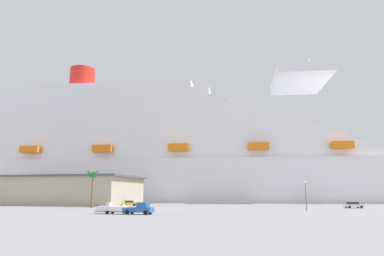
# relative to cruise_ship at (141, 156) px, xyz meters

# --- Properties ---
(ground_plane) EXTENTS (600.00, 600.00, 0.00)m
(ground_plane) POSITION_rel_cruise_ship_xyz_m (28.79, -36.04, -20.44)
(ground_plane) COLOR gray
(cruise_ship) EXTENTS (266.67, 40.73, 68.29)m
(cruise_ship) POSITION_rel_cruise_ship_xyz_m (0.00, 0.00, 0.00)
(cruise_ship) COLOR white
(cruise_ship) RESTS_ON ground_plane
(terminal_building) EXTENTS (57.65, 32.37, 9.52)m
(terminal_building) POSITION_rel_cruise_ship_xyz_m (-18.26, -39.49, -15.66)
(terminal_building) COLOR #B7A88C
(terminal_building) RESTS_ON ground_plane
(pickup_truck) EXTENTS (5.86, 3.02, 2.20)m
(pickup_truck) POSITION_rel_cruise_ship_xyz_m (26.56, -90.63, -19.40)
(pickup_truck) COLOR #2659A5
(pickup_truck) RESTS_ON ground_plane
(small_boat_on_trailer) EXTENTS (7.87, 3.00, 2.15)m
(small_boat_on_trailer) POSITION_rel_cruise_ship_xyz_m (21.41, -89.74, -19.48)
(small_boat_on_trailer) COLOR #595960
(small_boat_on_trailer) RESTS_ON ground_plane
(palm_tree) EXTENTS (3.38, 3.46, 10.02)m
(palm_tree) POSITION_rel_cruise_ship_xyz_m (5.30, -63.40, -12.50)
(palm_tree) COLOR brown
(palm_tree) RESTS_ON ground_plane
(street_lamp) EXTENTS (0.56, 0.56, 6.57)m
(street_lamp) POSITION_rel_cruise_ship_xyz_m (59.49, -72.55, -16.05)
(street_lamp) COLOR slate
(street_lamp) RESTS_ON ground_plane
(parked_car_white_van) EXTENTS (4.99, 2.77, 1.58)m
(parked_car_white_van) POSITION_rel_cruise_ship_xyz_m (74.03, -55.93, -19.61)
(parked_car_white_van) COLOR white
(parked_car_white_van) RESTS_ON ground_plane
(parked_car_yellow_taxi) EXTENTS (4.54, 2.61, 1.58)m
(parked_car_yellow_taxi) POSITION_rel_cruise_ship_xyz_m (10.54, -46.73, -19.61)
(parked_car_yellow_taxi) COLOR yellow
(parked_car_yellow_taxi) RESTS_ON ground_plane
(parked_car_silver_sedan) EXTENTS (4.65, 2.69, 1.58)m
(parked_car_silver_sedan) POSITION_rel_cruise_ship_xyz_m (-5.26, -50.82, -19.61)
(parked_car_silver_sedan) COLOR silver
(parked_car_silver_sedan) RESTS_ON ground_plane
(parked_car_blue_suv) EXTENTS (4.53, 2.15, 1.58)m
(parked_car_blue_suv) POSITION_rel_cruise_ship_xyz_m (-24.89, -44.92, -19.61)
(parked_car_blue_suv) COLOR #264C99
(parked_car_blue_suv) RESTS_ON ground_plane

